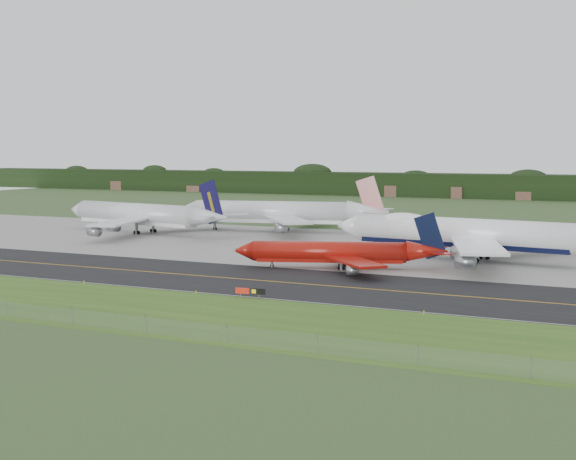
{
  "coord_description": "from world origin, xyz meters",
  "views": [
    {
      "loc": [
        66.13,
        -131.53,
        23.33
      ],
      "look_at": [
        -7.19,
        22.0,
        6.63
      ],
      "focal_mm": 50.0,
      "sensor_mm": 36.0,
      "label": 1
    }
  ],
  "objects_px": {
    "jet_navy_gold": "(144,215)",
    "jet_star_tail": "(282,213)",
    "taxiway_sign": "(250,291)",
    "jet_ba_747": "(473,234)",
    "jet_red_737": "(341,253)"
  },
  "relations": [
    {
      "from": "jet_star_tail",
      "to": "jet_navy_gold",
      "type": "bearing_deg",
      "value": -147.7
    },
    {
      "from": "jet_star_tail",
      "to": "taxiway_sign",
      "type": "xyz_separation_m",
      "value": [
        41.96,
        -97.82,
        -4.36
      ]
    },
    {
      "from": "jet_ba_747",
      "to": "jet_star_tail",
      "type": "height_order",
      "value": "jet_ba_747"
    },
    {
      "from": "jet_ba_747",
      "to": "jet_red_737",
      "type": "height_order",
      "value": "jet_ba_747"
    },
    {
      "from": "jet_red_737",
      "to": "jet_navy_gold",
      "type": "bearing_deg",
      "value": 152.37
    },
    {
      "from": "jet_star_tail",
      "to": "taxiway_sign",
      "type": "relative_size",
      "value": 12.73
    },
    {
      "from": "jet_ba_747",
      "to": "jet_navy_gold",
      "type": "height_order",
      "value": "jet_ba_747"
    },
    {
      "from": "jet_ba_747",
      "to": "taxiway_sign",
      "type": "bearing_deg",
      "value": -110.3
    },
    {
      "from": "jet_navy_gold",
      "to": "taxiway_sign",
      "type": "relative_size",
      "value": 12.62
    },
    {
      "from": "jet_navy_gold",
      "to": "jet_star_tail",
      "type": "relative_size",
      "value": 0.99
    },
    {
      "from": "jet_navy_gold",
      "to": "jet_star_tail",
      "type": "bearing_deg",
      "value": 32.3
    },
    {
      "from": "taxiway_sign",
      "to": "jet_red_737",
      "type": "bearing_deg",
      "value": 88.57
    },
    {
      "from": "jet_ba_747",
      "to": "jet_navy_gold",
      "type": "xyz_separation_m",
      "value": [
        -97.42,
        17.06,
        -0.57
      ]
    },
    {
      "from": "jet_star_tail",
      "to": "taxiway_sign",
      "type": "distance_m",
      "value": 106.53
    },
    {
      "from": "jet_navy_gold",
      "to": "jet_red_737",
      "type": "bearing_deg",
      "value": -27.63
    }
  ]
}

